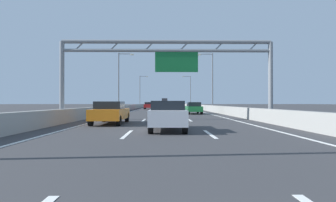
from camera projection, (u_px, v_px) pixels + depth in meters
name	position (u px, v px, depth m)	size (l,w,h in m)	color
ground_plane	(165.00, 106.00, 98.84)	(260.00, 260.00, 0.00)	#38383A
lane_dash_left_1	(127.00, 134.00, 11.33)	(0.16, 3.00, 0.01)	white
lane_dash_left_2	(144.00, 120.00, 20.33)	(0.16, 3.00, 0.01)	white
lane_dash_left_3	(150.00, 115.00, 29.33)	(0.16, 3.00, 0.01)	white
lane_dash_left_4	(154.00, 112.00, 38.33)	(0.16, 3.00, 0.01)	white
lane_dash_left_5	(156.00, 110.00, 47.33)	(0.16, 3.00, 0.01)	white
lane_dash_left_6	(157.00, 109.00, 56.33)	(0.16, 3.00, 0.01)	white
lane_dash_left_7	(158.00, 108.00, 65.32)	(0.16, 3.00, 0.01)	white
lane_dash_left_8	(159.00, 107.00, 74.32)	(0.16, 3.00, 0.01)	white
lane_dash_left_9	(160.00, 107.00, 83.32)	(0.16, 3.00, 0.01)	white
lane_dash_left_10	(160.00, 106.00, 92.32)	(0.16, 3.00, 0.01)	white
lane_dash_left_11	(160.00, 106.00, 101.32)	(0.16, 3.00, 0.01)	white
lane_dash_left_12	(161.00, 106.00, 110.32)	(0.16, 3.00, 0.01)	white
lane_dash_left_13	(161.00, 105.00, 119.32)	(0.16, 3.00, 0.01)	white
lane_dash_left_14	(161.00, 105.00, 128.32)	(0.16, 3.00, 0.01)	white
lane_dash_left_15	(162.00, 105.00, 137.32)	(0.16, 3.00, 0.01)	white
lane_dash_left_16	(162.00, 105.00, 146.32)	(0.16, 3.00, 0.01)	white
lane_dash_left_17	(162.00, 105.00, 155.32)	(0.16, 3.00, 0.01)	white
lane_dash_right_1	(210.00, 134.00, 11.38)	(0.16, 3.00, 0.01)	white
lane_dash_right_2	(190.00, 120.00, 20.38)	(0.16, 3.00, 0.01)	white
lane_dash_right_3	(182.00, 115.00, 29.38)	(0.16, 3.00, 0.01)	white
lane_dash_right_4	(178.00, 112.00, 38.37)	(0.16, 3.00, 0.01)	white
lane_dash_right_5	(175.00, 110.00, 47.37)	(0.16, 3.00, 0.01)	white
lane_dash_right_6	(174.00, 109.00, 56.37)	(0.16, 3.00, 0.01)	white
lane_dash_right_7	(172.00, 108.00, 65.37)	(0.16, 3.00, 0.01)	white
lane_dash_right_8	(171.00, 107.00, 74.37)	(0.16, 3.00, 0.01)	white
lane_dash_right_9	(171.00, 107.00, 83.37)	(0.16, 3.00, 0.01)	white
lane_dash_right_10	(170.00, 106.00, 92.37)	(0.16, 3.00, 0.01)	white
lane_dash_right_11	(170.00, 106.00, 101.37)	(0.16, 3.00, 0.01)	white
lane_dash_right_12	(169.00, 106.00, 110.37)	(0.16, 3.00, 0.01)	white
lane_dash_right_13	(169.00, 105.00, 119.37)	(0.16, 3.00, 0.01)	white
lane_dash_right_14	(169.00, 105.00, 128.37)	(0.16, 3.00, 0.01)	white
lane_dash_right_15	(168.00, 105.00, 137.36)	(0.16, 3.00, 0.01)	white
lane_dash_right_16	(168.00, 105.00, 146.36)	(0.16, 3.00, 0.01)	white
lane_dash_right_17	(168.00, 105.00, 155.36)	(0.16, 3.00, 0.01)	white
edge_line_left	(149.00, 107.00, 86.78)	(0.16, 176.00, 0.01)	white
edge_line_right	(181.00, 107.00, 86.91)	(0.16, 176.00, 0.01)	white
barrier_left	(148.00, 105.00, 108.76)	(0.45, 220.00, 0.95)	#9E9E99
barrier_right	(181.00, 105.00, 108.94)	(0.45, 220.00, 0.95)	#9E9E99
sign_gantry	(168.00, 59.00, 20.64)	(16.89, 0.36, 6.36)	gray
streetlamp_left_mid	(120.00, 78.00, 42.62)	(2.58, 0.28, 9.50)	slate
streetlamp_right_mid	(211.00, 78.00, 42.81)	(2.58, 0.28, 9.50)	slate
streetlamp_left_far	(141.00, 89.00, 79.16)	(2.58, 0.28, 9.50)	slate
streetlamp_right_far	(190.00, 89.00, 79.36)	(2.58, 0.28, 9.50)	slate
blue_car	(165.00, 104.00, 108.71)	(1.78, 4.53, 1.39)	#2347AD
green_car	(194.00, 108.00, 31.68)	(1.71, 4.61, 1.43)	#1E7A38
orange_car	(110.00, 112.00, 16.89)	(1.86, 4.45, 1.45)	orange
white_car	(167.00, 115.00, 12.93)	(1.73, 4.11, 1.46)	silver
red_car	(149.00, 105.00, 54.43)	(1.86, 4.42, 1.46)	red
box_truck	(165.00, 102.00, 120.02)	(2.47, 8.83, 3.27)	silver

